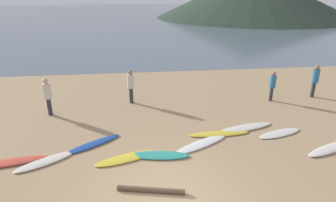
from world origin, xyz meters
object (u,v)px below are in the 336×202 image
Objects in this scene: surfboard_2 at (94,144)px; person_3 at (131,84)px; surfboard_7 at (245,128)px; surfboard_1 at (45,161)px; surfboard_8 at (280,133)px; surfboard_6 at (219,134)px; person_0 at (315,78)px; driftwood_log at (151,190)px; surfboard_5 at (202,144)px; surfboard_3 at (126,158)px; surfboard_4 at (159,155)px; person_1 at (273,84)px; surfboard_0 at (7,163)px; surfboard_9 at (333,148)px; person_2 at (47,94)px.

surfboard_2 is 1.28× the size of person_3.
surfboard_2 is at bearing 171.78° from surfboard_7.
surfboard_1 reaches higher than surfboard_8.
surfboard_6 is 1.39× the size of person_0.
surfboard_7 is at bearing 13.89° from person_3.
person_0 is at bearing -11.38° from surfboard_1.
driftwood_log reaches higher than surfboard_1.
driftwood_log is (-2.13, -2.52, 0.04)m from surfboard_5.
surfboard_4 is (1.18, 0.04, 0.01)m from surfboard_3.
person_1 is at bearing 40.76° from surfboard_6.
surfboard_0 is 1.28× the size of surfboard_8.
surfboard_1 is at bearing 179.31° from surfboard_2.
surfboard_3 is at bearing -169.99° from surfboard_4.
person_3 is 0.88× the size of driftwood_log.
person_1 is 0.90× the size of person_3.
surfboard_5 is at bearing -9.79° from person_3.
person_0 is at bearing 45.21° from surfboard_9.
surfboard_1 is 1.13× the size of person_2.
person_3 is at bearing 28.18° from surfboard_1.
person_1 is at bearing 12.44° from surfboard_5.
person_0 reaches higher than surfboard_9.
surfboard_4 is at bearing 157.86° from surfboard_9.
surfboard_6 is at bearing -21.33° from surfboard_1.
surfboard_1 is 0.99× the size of surfboard_8.
driftwood_log reaches higher than surfboard_3.
surfboard_1 is 6.14m from person_3.
driftwood_log reaches higher than surfboard_7.
surfboard_9 is at bearing -39.02° from surfboard_5.
surfboard_1 is 5.71m from surfboard_5.
surfboard_4 is 6.52m from person_2.
surfboard_3 is 11.44m from person_0.
surfboard_4 is 1.21× the size of person_3.
surfboard_5 is at bearing -141.70° from surfboard_6.
surfboard_1 is 0.80× the size of surfboard_5.
surfboard_1 is 6.69m from surfboard_6.
person_3 is at bearing 69.46° from surfboard_3.
surfboard_4 is at bearing -167.56° from person_0.
driftwood_log is at bearing 173.25° from surfboard_9.
person_3 is (-2.70, 4.71, 1.02)m from surfboard_5.
person_2 is (-9.96, 3.15, 1.04)m from surfboard_8.
surfboard_5 is at bearing -26.71° from surfboard_1.
surfboard_2 is 4.60m from person_3.
person_0 is at bearing 8.52° from surfboard_0.
surfboard_3 is 5.72m from person_2.
surfboard_4 reaches higher than surfboard_9.
person_1 reaches higher than driftwood_log.
surfboard_3 is 1.24× the size of person_0.
surfboard_5 is (6.98, 0.48, -0.01)m from surfboard_0.
person_2 is at bearing -113.48° from person_3.
surfboard_2 is 4.19m from surfboard_5.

